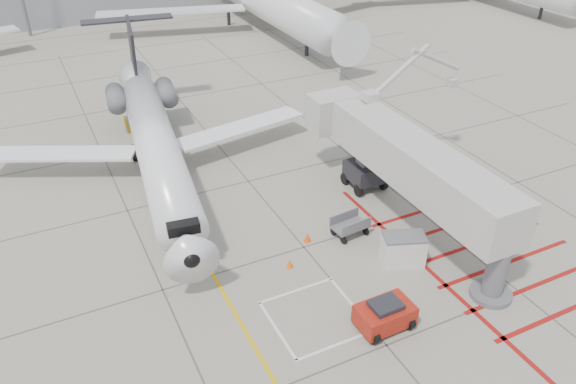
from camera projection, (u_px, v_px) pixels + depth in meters
ground_plane at (341, 291)px, 28.10m from camera, size 260.00×260.00×0.00m
regional_jet at (158, 139)px, 34.06m from camera, size 26.59×31.80×7.63m
jet_bridge at (423, 178)px, 30.57m from camera, size 8.48×17.76×7.09m
pushback_tug at (385, 314)px, 25.66m from camera, size 2.62×1.66×1.51m
baggage_cart at (350, 226)px, 31.82m from camera, size 2.13×1.46×1.27m
ground_power_unit at (403, 249)px, 29.57m from camera, size 2.52×1.99×1.74m
cone_nose at (290, 263)px, 29.56m from camera, size 0.36×0.36×0.50m
cone_side at (308, 237)px, 31.50m from camera, size 0.40×0.40×0.55m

